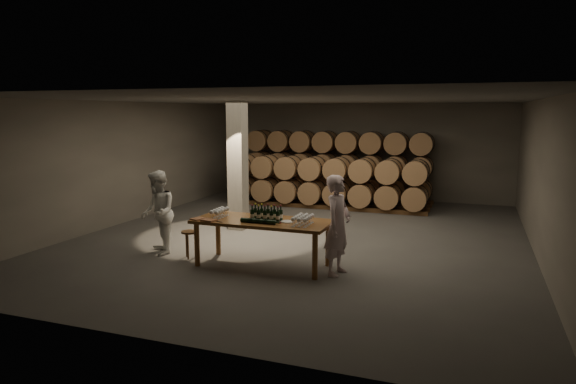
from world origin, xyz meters
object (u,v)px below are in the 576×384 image
(bottle_cluster, at_px, (266,215))
(person_woman, at_px, (158,213))
(person_man, at_px, (338,225))
(plate, at_px, (287,222))
(stool, at_px, (190,236))
(tasting_table, at_px, (262,225))
(notebook_near, at_px, (209,220))

(bottle_cluster, distance_m, person_woman, 2.46)
(person_man, bearing_deg, plate, 100.70)
(stool, bearing_deg, tasting_table, 0.05)
(person_man, bearing_deg, tasting_table, 100.10)
(tasting_table, relative_size, notebook_near, 9.87)
(stool, distance_m, person_woman, 0.87)
(plate, distance_m, notebook_near, 1.48)
(plate, distance_m, stool, 2.15)
(stool, bearing_deg, plate, -0.26)
(tasting_table, relative_size, bottle_cluster, 4.36)
(tasting_table, xyz_separation_m, person_woman, (-2.36, 0.05, 0.08))
(notebook_near, bearing_deg, person_man, 22.75)
(stool, relative_size, person_woman, 0.32)
(tasting_table, relative_size, plate, 10.41)
(plate, bearing_deg, person_woman, 178.79)
(bottle_cluster, relative_size, plate, 2.39)
(tasting_table, distance_m, bottle_cluster, 0.24)
(notebook_near, xyz_separation_m, stool, (-0.69, 0.43, -0.46))
(person_man, height_order, person_woman, person_man)
(notebook_near, bearing_deg, person_woman, 174.35)
(person_woman, bearing_deg, bottle_cluster, 48.15)
(plate, height_order, stool, plate)
(notebook_near, xyz_separation_m, person_man, (2.38, 0.43, -0.00))
(person_man, xyz_separation_m, person_woman, (-3.83, 0.05, -0.04))
(person_woman, bearing_deg, tasting_table, 48.86)
(person_man, bearing_deg, bottle_cluster, 101.45)
(bottle_cluster, height_order, plate, bottle_cluster)
(plate, xyz_separation_m, stool, (-2.10, 0.01, -0.45))
(bottle_cluster, xyz_separation_m, notebook_near, (-1.00, -0.40, -0.09))
(bottle_cluster, xyz_separation_m, plate, (0.41, 0.02, -0.10))
(tasting_table, distance_m, plate, 0.52)
(stool, bearing_deg, person_man, -0.02)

